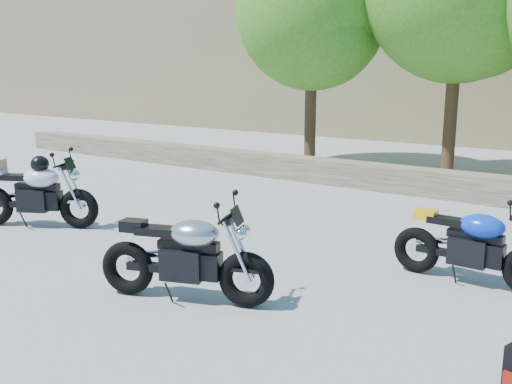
% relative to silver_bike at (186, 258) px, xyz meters
% --- Properties ---
extents(ground, '(90.00, 90.00, 0.00)m').
position_rel_silver_bike_xyz_m(ground, '(-0.70, 0.98, -0.47)').
color(ground, gray).
rests_on(ground, ground).
extents(stone_wall, '(22.00, 0.55, 0.50)m').
position_rel_silver_bike_xyz_m(stone_wall, '(-0.70, 6.48, -0.22)').
color(stone_wall, brown).
rests_on(stone_wall, ground).
extents(tree_decid_left, '(3.67, 3.67, 5.62)m').
position_rel_silver_bike_xyz_m(tree_decid_left, '(-3.10, 8.11, 3.17)').
color(tree_decid_left, '#382314').
rests_on(tree_decid_left, ground).
extents(silver_bike, '(1.84, 0.84, 0.96)m').
position_rel_silver_bike_xyz_m(silver_bike, '(0.00, 0.00, 0.00)').
color(silver_bike, black).
rests_on(silver_bike, ground).
extents(white_bike, '(1.84, 1.05, 1.10)m').
position_rel_silver_bike_xyz_m(white_bike, '(-3.82, 0.83, 0.08)').
color(white_bike, black).
rests_on(white_bike, ground).
extents(blue_bike, '(1.79, 0.57, 0.90)m').
position_rel_silver_bike_xyz_m(blue_bike, '(2.29, 2.18, -0.03)').
color(blue_bike, black).
rests_on(blue_bike, ground).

